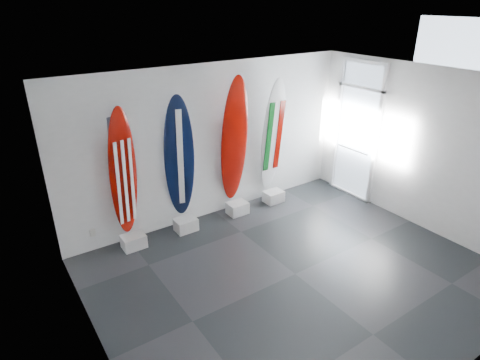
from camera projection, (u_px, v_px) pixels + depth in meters
floor at (295, 274)px, 6.46m from camera, size 6.00×6.00×0.00m
ceiling at (308, 85)px, 5.22m from camera, size 6.00×6.00×0.00m
wall_back at (213, 143)px, 7.73m from camera, size 6.00×0.00×6.00m
wall_front at (473, 281)px, 3.96m from camera, size 6.00×0.00×6.00m
wall_left at (91, 258)px, 4.31m from camera, size 0.00×5.00×5.00m
wall_right at (424, 150)px, 7.38m from camera, size 0.00×5.00×5.00m
display_block_usa at (134, 241)px, 7.11m from camera, size 0.40×0.30×0.24m
surfboard_usa at (123, 173)px, 6.66m from camera, size 0.56×0.35×2.30m
display_block_navy at (186, 225)px, 7.63m from camera, size 0.40×0.30×0.24m
surfboard_navy at (179, 159)px, 7.17m from camera, size 0.62×0.51×2.38m
display_block_swiss at (238, 208)px, 8.23m from camera, size 0.40×0.30×0.24m
surfboard_swiss at (234, 141)px, 7.73m from camera, size 0.60×0.40×2.58m
display_block_italy at (274, 196)px, 8.71m from camera, size 0.40×0.30×0.24m
surfboard_italy at (273, 136)px, 8.24m from camera, size 0.55×0.37×2.43m
wall_outlet at (93, 233)px, 6.94m from camera, size 0.09×0.02×0.13m
glass_door at (356, 133)px, 8.56m from camera, size 0.12×1.16×2.85m
balcony at (390, 160)px, 9.62m from camera, size 2.80×2.20×1.20m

